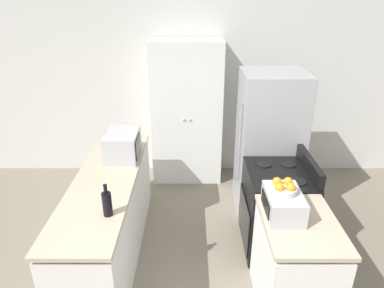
# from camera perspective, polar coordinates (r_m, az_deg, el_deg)

# --- Properties ---
(wall_back) EXTENTS (7.00, 0.06, 2.60)m
(wall_back) POSITION_cam_1_polar(r_m,az_deg,el_deg) (5.03, -0.03, 9.30)
(wall_back) COLOR silver
(wall_back) RESTS_ON ground_plane
(counter_left) EXTENTS (0.60, 2.22, 0.90)m
(counter_left) POSITION_cam_1_polar(r_m,az_deg,el_deg) (3.74, -13.67, -11.81)
(counter_left) COLOR silver
(counter_left) RESTS_ON ground_plane
(counter_right) EXTENTS (0.60, 0.82, 0.90)m
(counter_right) POSITION_cam_1_polar(r_m,az_deg,el_deg) (3.22, 16.55, -19.00)
(counter_right) COLOR silver
(counter_right) RESTS_ON ground_plane
(pantry_cabinet) EXTENTS (0.98, 0.49, 2.01)m
(pantry_cabinet) POSITION_cam_1_polar(r_m,az_deg,el_deg) (4.84, -0.98, 5.08)
(pantry_cabinet) COLOR silver
(pantry_cabinet) RESTS_ON ground_plane
(stove) EXTENTS (0.66, 0.76, 1.06)m
(stove) POSITION_cam_1_polar(r_m,az_deg,el_deg) (3.82, 13.66, -10.50)
(stove) COLOR black
(stove) RESTS_ON ground_plane
(refrigerator) EXTENTS (0.76, 0.69, 1.76)m
(refrigerator) POSITION_cam_1_polar(r_m,az_deg,el_deg) (4.28, 12.56, 0.01)
(refrigerator) COLOR #A3A3A8
(refrigerator) RESTS_ON ground_plane
(microwave) EXTENTS (0.34, 0.47, 0.30)m
(microwave) POSITION_cam_1_polar(r_m,az_deg,el_deg) (3.80, -11.55, -0.22)
(microwave) COLOR #B2B2B7
(microwave) RESTS_ON counter_left
(wine_bottle) EXTENTS (0.08, 0.08, 0.29)m
(wine_bottle) POSITION_cam_1_polar(r_m,az_deg,el_deg) (2.90, -14.07, -9.59)
(wine_bottle) COLOR black
(wine_bottle) RESTS_ON counter_left
(toaster_oven) EXTENTS (0.29, 0.41, 0.20)m
(toaster_oven) POSITION_cam_1_polar(r_m,az_deg,el_deg) (2.92, 14.83, -9.55)
(toaster_oven) COLOR #B2B2B7
(toaster_oven) RESTS_ON counter_right
(fruit_bowl) EXTENTS (0.22, 0.22, 0.10)m
(fruit_bowl) POSITION_cam_1_polar(r_m,az_deg,el_deg) (2.86, 14.90, -6.97)
(fruit_bowl) COLOR silver
(fruit_bowl) RESTS_ON toaster_oven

